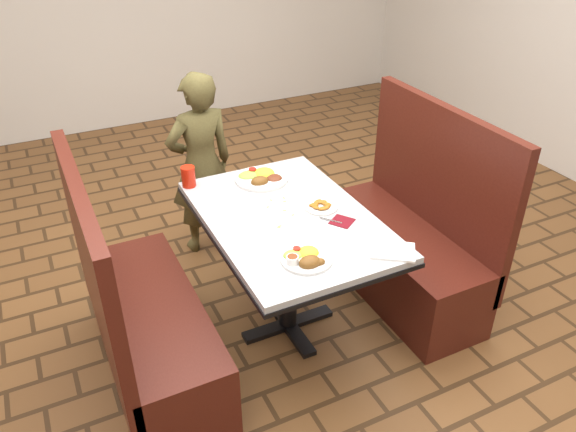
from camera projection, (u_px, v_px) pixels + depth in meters
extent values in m
plane|color=brown|center=(288.00, 326.00, 3.26)|extent=(7.00, 7.00, 0.00)
cube|color=#BABDBF|center=(288.00, 219.00, 2.88)|extent=(0.80, 1.20, 0.03)
cube|color=black|center=(288.00, 223.00, 2.89)|extent=(0.81, 1.21, 0.02)
cylinder|color=black|center=(288.00, 277.00, 3.07)|extent=(0.10, 0.10, 0.69)
cube|color=black|center=(288.00, 324.00, 3.25)|extent=(0.55, 0.08, 0.03)
cube|color=black|center=(288.00, 324.00, 3.25)|extent=(0.08, 0.55, 0.03)
cube|color=#4E1B12|center=(156.00, 337.00, 2.86)|extent=(0.45, 1.20, 0.45)
cube|color=#4E1B12|center=(95.00, 275.00, 2.53)|extent=(0.06, 1.20, 0.95)
cube|color=#4E1B12|center=(398.00, 261.00, 3.43)|extent=(0.45, 1.20, 0.45)
cube|color=#4E1B12|center=(438.00, 185.00, 3.26)|extent=(0.06, 1.20, 0.95)
imported|color=brown|center=(201.00, 165.00, 3.66)|extent=(0.48, 0.34, 1.24)
cylinder|color=white|center=(306.00, 259.00, 2.54)|extent=(0.24, 0.24, 0.01)
ellipsoid|color=#FEEF37|center=(308.00, 249.00, 2.56)|extent=(0.10, 0.10, 0.04)
ellipsoid|color=#9BC54F|center=(293.00, 252.00, 2.54)|extent=(0.10, 0.08, 0.03)
cylinder|color=red|center=(297.00, 248.00, 2.57)|extent=(0.04, 0.04, 0.01)
ellipsoid|color=brown|center=(310.00, 258.00, 2.48)|extent=(0.10, 0.08, 0.06)
ellipsoid|color=brown|center=(319.00, 260.00, 2.49)|extent=(0.06, 0.04, 0.04)
cylinder|color=white|center=(292.00, 260.00, 2.49)|extent=(0.06, 0.06, 0.04)
cylinder|color=brown|center=(292.00, 257.00, 2.48)|extent=(0.05, 0.05, 0.00)
cylinder|color=white|center=(262.00, 179.00, 3.20)|extent=(0.30, 0.30, 0.02)
ellipsoid|color=#FEEF37|center=(264.00, 169.00, 3.22)|extent=(0.12, 0.12, 0.06)
ellipsoid|color=#9BC54F|center=(249.00, 172.00, 3.21)|extent=(0.12, 0.10, 0.04)
cylinder|color=red|center=(252.00, 169.00, 3.24)|extent=(0.04, 0.04, 0.01)
ellipsoid|color=brown|center=(274.00, 176.00, 3.18)|extent=(0.09, 0.09, 0.03)
ellipsoid|color=brown|center=(260.00, 178.00, 3.13)|extent=(0.10, 0.08, 0.06)
cylinder|color=white|center=(321.00, 207.00, 2.94)|extent=(0.17, 0.17, 0.01)
cube|color=maroon|center=(342.00, 221.00, 2.82)|extent=(0.15, 0.15, 0.00)
cube|color=silver|center=(331.00, 220.00, 2.82)|extent=(0.08, 0.10, 0.00)
cylinder|color=red|center=(188.00, 177.00, 3.12)|extent=(0.08, 0.08, 0.12)
cube|color=white|center=(393.00, 251.00, 2.59)|extent=(0.25, 0.24, 0.01)
cube|color=silver|center=(312.00, 260.00, 2.52)|extent=(0.06, 0.17, 0.00)
cube|color=silver|center=(307.00, 262.00, 2.51)|extent=(0.04, 0.14, 0.00)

